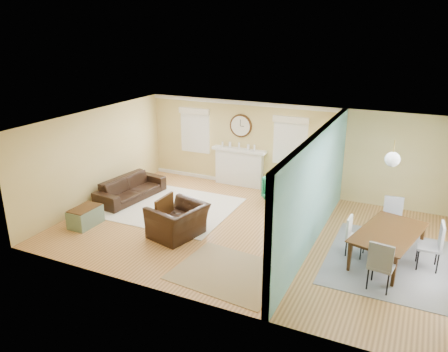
{
  "coord_description": "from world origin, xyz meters",
  "views": [
    {
      "loc": [
        3.49,
        -8.83,
        4.69
      ],
      "look_at": [
        -0.8,
        0.3,
        1.2
      ],
      "focal_mm": 35.0,
      "sensor_mm": 36.0,
      "label": 1
    }
  ],
  "objects_px": {
    "sofa": "(131,188)",
    "dining_table": "(389,247)",
    "eames_chair": "(178,221)",
    "green_chair": "(280,187)",
    "credenza": "(311,204)"
  },
  "relations": [
    {
      "from": "green_chair",
      "to": "dining_table",
      "type": "height_order",
      "value": "green_chair"
    },
    {
      "from": "green_chair",
      "to": "credenza",
      "type": "distance_m",
      "value": 1.45
    },
    {
      "from": "green_chair",
      "to": "dining_table",
      "type": "xyz_separation_m",
      "value": [
        3.16,
        -2.38,
        -0.01
      ]
    },
    {
      "from": "eames_chair",
      "to": "dining_table",
      "type": "xyz_separation_m",
      "value": [
        4.57,
        0.86,
        -0.05
      ]
    },
    {
      "from": "eames_chair",
      "to": "dining_table",
      "type": "height_order",
      "value": "eames_chair"
    },
    {
      "from": "sofa",
      "to": "dining_table",
      "type": "distance_m",
      "value": 7.02
    },
    {
      "from": "green_chair",
      "to": "credenza",
      "type": "bearing_deg",
      "value": 157.23
    },
    {
      "from": "credenza",
      "to": "sofa",
      "type": "bearing_deg",
      "value": -170.06
    },
    {
      "from": "sofa",
      "to": "green_chair",
      "type": "relative_size",
      "value": 2.84
    },
    {
      "from": "credenza",
      "to": "dining_table",
      "type": "height_order",
      "value": "credenza"
    },
    {
      "from": "eames_chair",
      "to": "green_chair",
      "type": "bearing_deg",
      "value": 170.24
    },
    {
      "from": "eames_chair",
      "to": "dining_table",
      "type": "relative_size",
      "value": 0.62
    },
    {
      "from": "sofa",
      "to": "credenza",
      "type": "xyz_separation_m",
      "value": [
        4.97,
        0.87,
        0.09
      ]
    },
    {
      "from": "sofa",
      "to": "credenza",
      "type": "distance_m",
      "value": 5.04
    },
    {
      "from": "sofa",
      "to": "eames_chair",
      "type": "distance_m",
      "value": 2.83
    }
  ]
}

